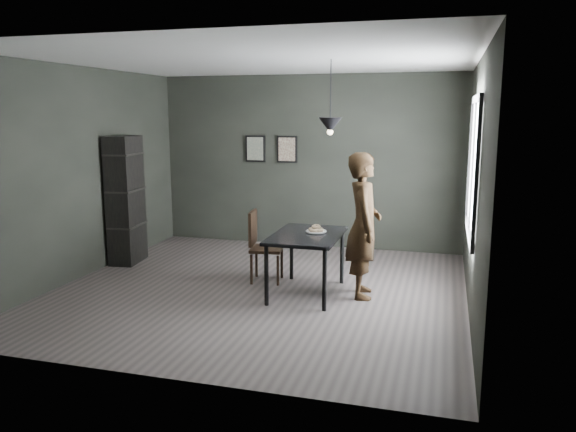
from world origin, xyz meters
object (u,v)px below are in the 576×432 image
(cafe_table, at_px, (307,240))
(pendant_lamp, at_px, (330,125))
(wood_chair, at_px, (260,242))
(shelf_unit, at_px, (126,200))
(white_plate, at_px, (316,232))
(woman, at_px, (363,225))

(cafe_table, height_order, pendant_lamp, pendant_lamp)
(cafe_table, relative_size, wood_chair, 1.28)
(shelf_unit, relative_size, pendant_lamp, 2.16)
(cafe_table, distance_m, shelf_unit, 3.02)
(wood_chair, bearing_deg, pendant_lamp, -23.08)
(white_plate, xyz_separation_m, woman, (0.58, -0.01, 0.11))
(woman, relative_size, pendant_lamp, 2.01)
(cafe_table, distance_m, wood_chair, 0.81)
(cafe_table, xyz_separation_m, pendant_lamp, (0.25, 0.10, 1.38))
(white_plate, bearing_deg, woman, -0.62)
(cafe_table, height_order, woman, woman)
(white_plate, xyz_separation_m, shelf_unit, (-3.01, 0.62, 0.18))
(white_plate, relative_size, shelf_unit, 0.12)
(cafe_table, bearing_deg, wood_chair, 153.43)
(wood_chair, height_order, pendant_lamp, pendant_lamp)
(cafe_table, xyz_separation_m, shelf_unit, (-2.92, 0.73, 0.26))
(shelf_unit, bearing_deg, wood_chair, -17.07)
(cafe_table, bearing_deg, shelf_unit, 165.88)
(white_plate, height_order, woman, woman)
(wood_chair, bearing_deg, white_plate, -24.63)
(woman, height_order, shelf_unit, shelf_unit)
(wood_chair, bearing_deg, shelf_unit, 162.11)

